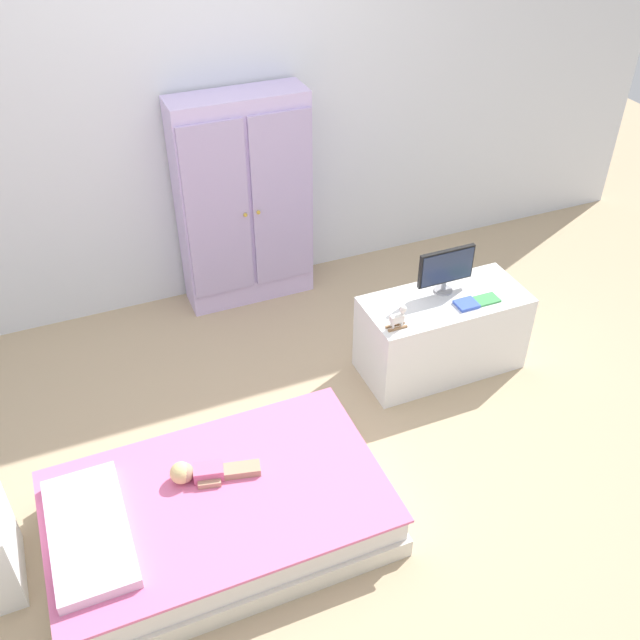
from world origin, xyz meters
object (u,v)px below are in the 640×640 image
object	(u,v)px
bed	(219,513)
tv_monitor	(446,268)
book_blue	(466,304)
tv_stand	(442,333)
book_green	(487,299)
doll	(198,472)
rocking_horse_toy	(399,317)
wardrobe	(244,202)

from	to	relation	value
bed	tv_monitor	world-z (taller)	tv_monitor
bed	book_blue	size ratio (longest dim) A/B	12.78
tv_stand	book_green	world-z (taller)	book_green
doll	rocking_horse_toy	size ratio (longest dim) A/B	3.05
bed	rocking_horse_toy	bearing A→B (deg)	23.94
wardrobe	bed	bearing A→B (deg)	-112.20
wardrobe	tv_monitor	distance (m)	1.30
wardrobe	book_green	size ratio (longest dim) A/B	10.17
rocking_horse_toy	book_blue	bearing A→B (deg)	3.84
book_blue	book_green	size ratio (longest dim) A/B	0.87
bed	tv_stand	size ratio (longest dim) A/B	1.62
doll	book_blue	xyz separation A→B (m)	(1.57, 0.40, 0.20)
tv_stand	tv_monitor	xyz separation A→B (m)	(0.02, 0.07, 0.38)
tv_stand	rocking_horse_toy	distance (m)	0.47
doll	book_blue	world-z (taller)	book_blue
doll	book_green	bearing A→B (deg)	13.23
bed	book_green	distance (m)	1.77
bed	tv_stand	xyz separation A→B (m)	(1.46, 0.61, 0.11)
wardrobe	tv_stand	world-z (taller)	wardrobe
wardrobe	rocking_horse_toy	size ratio (longest dim) A/B	10.33
tv_monitor	book_blue	size ratio (longest dim) A/B	2.84
wardrobe	tv_monitor	size ratio (longest dim) A/B	4.11
doll	tv_monitor	xyz separation A→B (m)	(1.53, 0.56, 0.34)
rocking_horse_toy	book_blue	size ratio (longest dim) A/B	1.13
tv_monitor	book_blue	world-z (taller)	tv_monitor
doll	tv_stand	xyz separation A→B (m)	(1.51, 0.49, -0.04)
book_blue	bed	bearing A→B (deg)	-161.19
bed	tv_monitor	xyz separation A→B (m)	(1.48, 0.68, 0.50)
book_blue	book_green	xyz separation A→B (m)	(0.13, 0.00, -0.00)
doll	bed	bearing A→B (deg)	-70.04
book_blue	wardrobe	bearing A→B (deg)	124.93
wardrobe	tv_stand	distance (m)	1.40
tv_stand	rocking_horse_toy	xyz separation A→B (m)	(-0.35, -0.12, 0.29)
doll	rocking_horse_toy	world-z (taller)	rocking_horse_toy
tv_stand	book_green	distance (m)	0.32
book_green	doll	bearing A→B (deg)	-166.77
bed	tv_stand	world-z (taller)	tv_stand
book_green	tv_monitor	bearing A→B (deg)	136.52
wardrobe	book_blue	xyz separation A→B (m)	(0.83, -1.19, -0.19)
tv_monitor	book_green	xyz separation A→B (m)	(0.17, -0.16, -0.14)
bed	wardrobe	distance (m)	1.92
tv_stand	rocking_horse_toy	world-z (taller)	rocking_horse_toy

